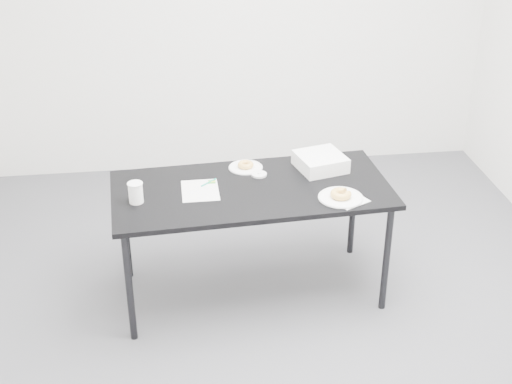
{
  "coord_description": "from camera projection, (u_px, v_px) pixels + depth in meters",
  "views": [
    {
      "loc": [
        -0.57,
        -3.46,
        2.64
      ],
      "look_at": [
        -0.11,
        0.02,
        0.77
      ],
      "focal_mm": 50.0,
      "sensor_mm": 36.0,
      "label": 1
    }
  ],
  "objects": [
    {
      "name": "napkin",
      "position": [
        348.0,
        199.0,
        3.99
      ],
      "size": [
        0.24,
        0.24,
        0.0
      ],
      "primitive_type": "cube",
      "rotation": [
        0.0,
        0.0,
        0.48
      ],
      "color": "white",
      "rests_on": "table"
    },
    {
      "name": "wall_back",
      "position": [
        237.0,
        4.0,
        5.45
      ],
      "size": [
        4.0,
        0.02,
        2.7
      ],
      "primitive_type": "cube",
      "color": "silver",
      "rests_on": "floor"
    },
    {
      "name": "scorecard",
      "position": [
        200.0,
        190.0,
        4.08
      ],
      "size": [
        0.21,
        0.27,
        0.0
      ],
      "primitive_type": "cube",
      "rotation": [
        0.0,
        0.0,
        -0.0
      ],
      "color": "white",
      "rests_on": "table"
    },
    {
      "name": "bakery_box",
      "position": [
        320.0,
        162.0,
        4.32
      ],
      "size": [
        0.33,
        0.33,
        0.09
      ],
      "primitive_type": "cube",
      "rotation": [
        0.0,
        0.0,
        0.25
      ],
      "color": "white",
      "rests_on": "table"
    },
    {
      "name": "plate_near",
      "position": [
        341.0,
        198.0,
        3.99
      ],
      "size": [
        0.25,
        0.25,
        0.01
      ],
      "primitive_type": "cylinder",
      "color": "white",
      "rests_on": "napkin"
    },
    {
      "name": "cup_lid",
      "position": [
        259.0,
        174.0,
        4.25
      ],
      "size": [
        0.09,
        0.09,
        0.01
      ],
      "primitive_type": "cylinder",
      "color": "silver",
      "rests_on": "table"
    },
    {
      "name": "table",
      "position": [
        251.0,
        196.0,
        4.14
      ],
      "size": [
        1.65,
        0.85,
        0.73
      ],
      "rotation": [
        0.0,
        0.0,
        0.06
      ],
      "color": "black",
      "rests_on": "floor"
    },
    {
      "name": "logo_patch",
      "position": [
        212.0,
        182.0,
        4.17
      ],
      "size": [
        0.04,
        0.04,
        0.0
      ],
      "primitive_type": "cube",
      "rotation": [
        0.0,
        0.0,
        -0.0
      ],
      "color": "green",
      "rests_on": "scorecard"
    },
    {
      "name": "floor",
      "position": [
        275.0,
        305.0,
        4.33
      ],
      "size": [
        4.0,
        4.0,
        0.0
      ],
      "primitive_type": "plane",
      "color": "#4C4C51",
      "rests_on": "ground"
    },
    {
      "name": "coffee_cup",
      "position": [
        136.0,
        193.0,
        3.93
      ],
      "size": [
        0.08,
        0.08,
        0.12
      ],
      "primitive_type": "cylinder",
      "color": "white",
      "rests_on": "table"
    },
    {
      "name": "plate_far",
      "position": [
        246.0,
        167.0,
        4.34
      ],
      "size": [
        0.21,
        0.21,
        0.01
      ],
      "primitive_type": "cylinder",
      "color": "white",
      "rests_on": "table"
    },
    {
      "name": "donut_near",
      "position": [
        341.0,
        194.0,
        3.98
      ],
      "size": [
        0.15,
        0.15,
        0.04
      ],
      "primitive_type": "torus",
      "rotation": [
        0.0,
        0.0,
        0.34
      ],
      "color": "gold",
      "rests_on": "plate_near"
    },
    {
      "name": "donut_far",
      "position": [
        246.0,
        165.0,
        4.33
      ],
      "size": [
        0.13,
        0.13,
        0.03
      ],
      "primitive_type": "torus",
      "rotation": [
        0.0,
        0.0,
        0.49
      ],
      "color": "gold",
      "rests_on": "plate_far"
    },
    {
      "name": "pen",
      "position": [
        209.0,
        182.0,
        4.16
      ],
      "size": [
        0.1,
        0.09,
        0.01
      ],
      "primitive_type": "cylinder",
      "rotation": [
        0.0,
        1.57,
        0.75
      ],
      "color": "#0C8B73",
      "rests_on": "scorecard"
    }
  ]
}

